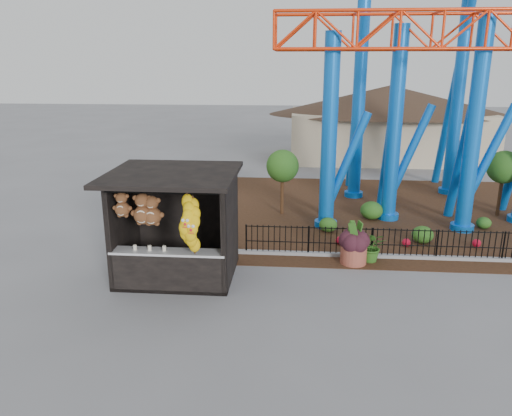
# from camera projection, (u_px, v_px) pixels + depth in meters

# --- Properties ---
(ground) EXTENTS (120.00, 120.00, 0.00)m
(ground) POSITION_uv_depth(u_px,v_px,m) (280.00, 297.00, 13.22)
(ground) COLOR slate
(ground) RESTS_ON ground
(mulch_bed) EXTENTS (18.00, 12.00, 0.02)m
(mulch_bed) POSITION_uv_depth(u_px,v_px,m) (384.00, 213.00, 20.55)
(mulch_bed) COLOR #331E11
(mulch_bed) RESTS_ON ground
(curb) EXTENTS (18.00, 0.18, 0.12)m
(curb) POSITION_uv_depth(u_px,v_px,m) (410.00, 257.00, 15.75)
(curb) COLOR gray
(curb) RESTS_ON ground
(prize_booth) EXTENTS (3.50, 3.40, 3.12)m
(prize_booth) POSITION_uv_depth(u_px,v_px,m) (174.00, 228.00, 13.88)
(prize_booth) COLOR black
(prize_booth) RESTS_ON ground
(picket_fence) EXTENTS (12.20, 0.06, 1.00)m
(picket_fence) POSITION_uv_depth(u_px,v_px,m) (440.00, 245.00, 15.56)
(picket_fence) COLOR black
(picket_fence) RESTS_ON ground
(roller_coaster) EXTENTS (11.00, 6.37, 10.82)m
(roller_coaster) POSITION_uv_depth(u_px,v_px,m) (425.00, 49.00, 18.86)
(roller_coaster) COLOR blue
(roller_coaster) RESTS_ON ground
(terracotta_planter) EXTENTS (0.89, 0.89, 0.63)m
(terracotta_planter) POSITION_uv_depth(u_px,v_px,m) (353.00, 254.00, 15.32)
(terracotta_planter) COLOR brown
(terracotta_planter) RESTS_ON ground
(planter_foliage) EXTENTS (0.70, 0.70, 0.64)m
(planter_foliage) POSITION_uv_depth(u_px,v_px,m) (355.00, 234.00, 15.14)
(planter_foliage) COLOR black
(planter_foliage) RESTS_ON terracotta_planter
(potted_plant) EXTENTS (1.09, 1.01, 0.99)m
(potted_plant) POSITION_uv_depth(u_px,v_px,m) (372.00, 246.00, 15.44)
(potted_plant) COLOR #205D1B
(potted_plant) RESTS_ON ground
(landscaping) EXTENTS (8.59, 3.61, 0.70)m
(landscaping) POSITION_uv_depth(u_px,v_px,m) (408.00, 222.00, 18.36)
(landscaping) COLOR #275519
(landscaping) RESTS_ON mulch_bed
(pavilion) EXTENTS (15.00, 15.00, 4.80)m
(pavilion) POSITION_uv_depth(u_px,v_px,m) (389.00, 110.00, 30.99)
(pavilion) COLOR #BFAD8C
(pavilion) RESTS_ON ground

